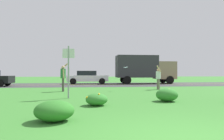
{
  "coord_description": "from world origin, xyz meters",
  "views": [
    {
      "loc": [
        -1.66,
        -3.43,
        1.19
      ],
      "look_at": [
        -0.07,
        10.0,
        1.39
      ],
      "focal_mm": 33.75,
      "sensor_mm": 36.0,
      "label": 1
    }
  ],
  "objects_px": {
    "sign_post_near_path": "(69,67)",
    "person_thrower_green_shirt": "(63,76)",
    "car_white_center_left": "(87,77)",
    "frisbee_pale_blue": "(126,67)",
    "person_catcher_white_shirt": "(158,77)",
    "box_truck_tan": "(144,68)"
  },
  "relations": [
    {
      "from": "frisbee_pale_blue",
      "to": "box_truck_tan",
      "type": "bearing_deg",
      "value": 67.57
    },
    {
      "from": "person_thrower_green_shirt",
      "to": "car_white_center_left",
      "type": "xyz_separation_m",
      "value": [
        1.58,
        9.67,
        -0.27
      ]
    },
    {
      "from": "sign_post_near_path",
      "to": "person_thrower_green_shirt",
      "type": "xyz_separation_m",
      "value": [
        -0.67,
        3.84,
        -0.49
      ]
    },
    {
      "from": "sign_post_near_path",
      "to": "box_truck_tan",
      "type": "relative_size",
      "value": 0.37
    },
    {
      "from": "person_thrower_green_shirt",
      "to": "frisbee_pale_blue",
      "type": "relative_size",
      "value": 7.01
    },
    {
      "from": "person_catcher_white_shirt",
      "to": "car_white_center_left",
      "type": "distance_m",
      "value": 10.19
    },
    {
      "from": "person_catcher_white_shirt",
      "to": "car_white_center_left",
      "type": "relative_size",
      "value": 0.39
    },
    {
      "from": "person_catcher_white_shirt",
      "to": "frisbee_pale_blue",
      "type": "bearing_deg",
      "value": -166.43
    },
    {
      "from": "frisbee_pale_blue",
      "to": "box_truck_tan",
      "type": "distance_m",
      "value": 10.19
    },
    {
      "from": "box_truck_tan",
      "to": "frisbee_pale_blue",
      "type": "bearing_deg",
      "value": -112.43
    },
    {
      "from": "person_catcher_white_shirt",
      "to": "box_truck_tan",
      "type": "xyz_separation_m",
      "value": [
        1.37,
        8.81,
        0.88
      ]
    },
    {
      "from": "sign_post_near_path",
      "to": "frisbee_pale_blue",
      "type": "xyz_separation_m",
      "value": [
        3.51,
        4.09,
        0.09
      ]
    },
    {
      "from": "person_catcher_white_shirt",
      "to": "box_truck_tan",
      "type": "height_order",
      "value": "box_truck_tan"
    },
    {
      "from": "person_thrower_green_shirt",
      "to": "box_truck_tan",
      "type": "relative_size",
      "value": 0.28
    },
    {
      "from": "person_catcher_white_shirt",
      "to": "sign_post_near_path",
      "type": "bearing_deg",
      "value": -142.07
    },
    {
      "from": "car_white_center_left",
      "to": "box_truck_tan",
      "type": "xyz_separation_m",
      "value": [
        6.49,
        -0.0,
        1.06
      ]
    },
    {
      "from": "box_truck_tan",
      "to": "car_white_center_left",
      "type": "bearing_deg",
      "value": 180.0
    },
    {
      "from": "sign_post_near_path",
      "to": "frisbee_pale_blue",
      "type": "distance_m",
      "value": 5.39
    },
    {
      "from": "sign_post_near_path",
      "to": "box_truck_tan",
      "type": "xyz_separation_m",
      "value": [
        7.4,
        13.51,
        0.3
      ]
    },
    {
      "from": "sign_post_near_path",
      "to": "car_white_center_left",
      "type": "height_order",
      "value": "sign_post_near_path"
    },
    {
      "from": "frisbee_pale_blue",
      "to": "box_truck_tan",
      "type": "xyz_separation_m",
      "value": [
        3.89,
        9.42,
        0.21
      ]
    },
    {
      "from": "sign_post_near_path",
      "to": "person_thrower_green_shirt",
      "type": "distance_m",
      "value": 3.93
    }
  ]
}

